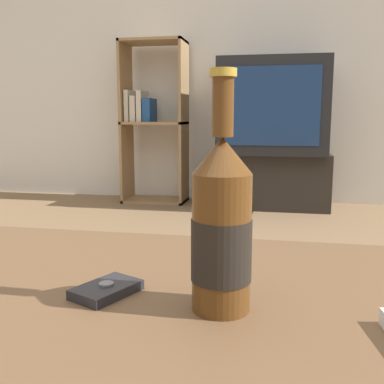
% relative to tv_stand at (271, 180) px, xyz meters
% --- Properties ---
extents(back_wall, '(8.00, 0.05, 2.60)m').
position_rel_tv_stand_xyz_m(back_wall, '(-0.18, 0.27, 1.10)').
color(back_wall, silver).
rests_on(back_wall, ground_plane).
extents(coffee_table, '(1.05, 0.62, 0.42)m').
position_rel_tv_stand_xyz_m(coffee_table, '(-0.18, -2.76, 0.15)').
color(coffee_table, brown).
rests_on(coffee_table, ground_plane).
extents(tv_stand, '(0.83, 0.39, 0.40)m').
position_rel_tv_stand_xyz_m(tv_stand, '(0.00, 0.00, 0.00)').
color(tv_stand, '#28231E').
rests_on(tv_stand, ground_plane).
extents(television, '(0.75, 0.60, 0.66)m').
position_rel_tv_stand_xyz_m(television, '(0.00, -0.00, 0.53)').
color(television, black).
rests_on(television, tv_stand).
extents(bookshelf, '(0.48, 0.30, 1.23)m').
position_rel_tv_stand_xyz_m(bookshelf, '(-0.92, 0.05, 0.44)').
color(bookshelf, '#99754C').
rests_on(bookshelf, ground_plane).
extents(beer_bottle, '(0.08, 0.08, 0.30)m').
position_rel_tv_stand_xyz_m(beer_bottle, '(-0.01, -2.79, 0.32)').
color(beer_bottle, '#563314').
rests_on(beer_bottle, coffee_table).
extents(cell_phone, '(0.09, 0.11, 0.02)m').
position_rel_tv_stand_xyz_m(cell_phone, '(-0.17, -2.77, 0.22)').
color(cell_phone, '#232328').
rests_on(cell_phone, coffee_table).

